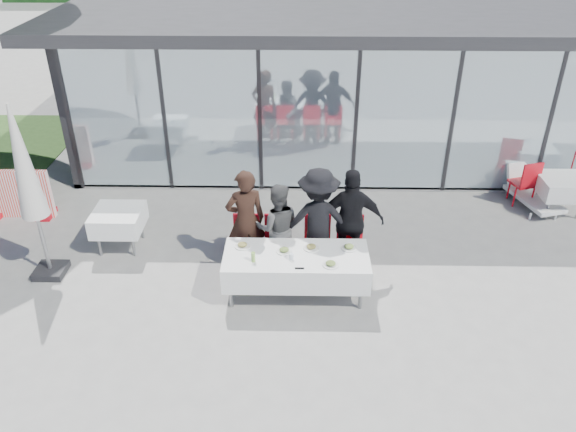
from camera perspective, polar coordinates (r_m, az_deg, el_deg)
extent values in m
plane|color=gray|center=(8.81, 1.77, -9.57)|extent=(90.00, 90.00, 0.00)
cube|color=gray|center=(15.94, 8.85, 9.35)|extent=(14.00, 8.00, 0.10)
cube|color=black|center=(19.22, 7.83, 17.85)|extent=(14.00, 0.20, 3.20)
cube|color=black|center=(16.03, -16.76, 14.42)|extent=(0.20, 8.00, 3.20)
cube|color=silver|center=(11.73, 11.69, 9.46)|extent=(13.60, 0.06, 3.10)
cube|color=#2D2D30|center=(14.71, 10.10, 20.75)|extent=(14.80, 8.80, 0.24)
cube|color=#262628|center=(12.44, -21.28, 9.22)|extent=(0.08, 0.10, 3.10)
cube|color=#262628|center=(11.85, -12.42, 9.59)|extent=(0.08, 0.10, 3.10)
cube|color=#262628|center=(11.56, -2.86, 9.74)|extent=(0.08, 0.10, 3.10)
cube|color=#262628|center=(11.59, 6.90, 9.62)|extent=(0.08, 0.10, 3.10)
cube|color=#262628|center=(11.94, 16.34, 9.25)|extent=(0.08, 0.10, 3.10)
cube|color=#262628|center=(12.59, 24.99, 8.68)|extent=(0.08, 0.10, 3.10)
cube|color=red|center=(14.25, -0.44, 8.89)|extent=(0.45, 0.45, 0.90)
cube|color=red|center=(14.76, 5.52, 9.52)|extent=(0.45, 0.45, 0.90)
cube|color=red|center=(14.71, 15.52, 8.46)|extent=(0.45, 0.45, 0.90)
cube|color=red|center=(15.93, 22.03, 9.02)|extent=(0.45, 0.45, 0.90)
cube|color=white|center=(8.82, 0.83, -5.09)|extent=(2.26, 0.96, 0.42)
cylinder|color=gray|center=(8.71, -5.84, -7.31)|extent=(0.06, 0.06, 0.71)
cylinder|color=gray|center=(8.71, 7.46, -7.44)|extent=(0.06, 0.06, 0.71)
cylinder|color=gray|center=(9.27, -5.38, -4.68)|extent=(0.06, 0.06, 0.71)
cylinder|color=gray|center=(9.27, 7.05, -4.80)|extent=(0.06, 0.06, 0.71)
imported|color=black|center=(9.29, -4.31, -0.45)|extent=(0.82, 0.82, 1.82)
cube|color=red|center=(9.45, -4.26, -3.15)|extent=(0.44, 0.44, 0.05)
cube|color=red|center=(9.49, -4.22, -1.22)|extent=(0.44, 0.04, 0.55)
cylinder|color=red|center=(9.46, -5.39, -4.92)|extent=(0.04, 0.04, 0.43)
cylinder|color=red|center=(9.42, -3.20, -4.96)|extent=(0.04, 0.04, 0.43)
cylinder|color=red|center=(9.75, -5.18, -3.70)|extent=(0.04, 0.04, 0.43)
cylinder|color=red|center=(9.72, -3.06, -3.74)|extent=(0.04, 0.04, 0.43)
imported|color=#4F4F4F|center=(9.33, -1.08, -1.15)|extent=(0.81, 0.81, 1.57)
cube|color=red|center=(9.42, -1.09, -3.19)|extent=(0.44, 0.44, 0.05)
cube|color=red|center=(9.46, -1.06, -1.26)|extent=(0.44, 0.04, 0.55)
cylinder|color=red|center=(9.41, -2.21, -4.97)|extent=(0.04, 0.04, 0.43)
cylinder|color=red|center=(9.40, -0.01, -5.00)|extent=(0.04, 0.04, 0.43)
cylinder|color=red|center=(9.71, -2.10, -3.75)|extent=(0.04, 0.04, 0.43)
cylinder|color=red|center=(9.70, 0.03, -3.77)|extent=(0.04, 0.04, 0.43)
imported|color=black|center=(9.26, 3.07, -0.45)|extent=(1.21, 1.21, 1.84)
cube|color=red|center=(9.42, 3.01, -3.23)|extent=(0.44, 0.44, 0.05)
cube|color=red|center=(9.46, 3.01, -1.30)|extent=(0.44, 0.04, 0.55)
cylinder|color=red|center=(9.40, 1.90, -5.02)|extent=(0.04, 0.04, 0.43)
cylinder|color=red|center=(9.41, 4.10, -5.03)|extent=(0.04, 0.04, 0.43)
cylinder|color=red|center=(9.70, 1.88, -3.79)|extent=(0.04, 0.04, 0.43)
cylinder|color=red|center=(9.71, 4.00, -3.81)|extent=(0.04, 0.04, 0.43)
imported|color=black|center=(9.29, 6.44, -0.51)|extent=(1.10, 1.10, 1.84)
cube|color=red|center=(9.46, 6.33, -3.25)|extent=(0.44, 0.44, 0.05)
cube|color=red|center=(9.49, 6.32, -1.32)|extent=(0.44, 0.04, 0.55)
cylinder|color=red|center=(9.43, 5.24, -5.04)|extent=(0.04, 0.04, 0.43)
cylinder|color=red|center=(9.46, 7.42, -5.04)|extent=(0.04, 0.04, 0.43)
cylinder|color=red|center=(9.72, 5.11, -3.81)|extent=(0.04, 0.04, 0.43)
cylinder|color=red|center=(9.76, 7.22, -3.82)|extent=(0.04, 0.04, 0.43)
cylinder|color=silver|center=(8.92, -4.64, -3.08)|extent=(0.25, 0.25, 0.01)
ellipsoid|color=#AB8544|center=(8.90, -4.65, -2.90)|extent=(0.15, 0.15, 0.05)
cylinder|color=silver|center=(8.76, -0.39, -3.62)|extent=(0.25, 0.25, 0.01)
ellipsoid|color=#336024|center=(8.74, -0.39, -3.43)|extent=(0.15, 0.15, 0.05)
cylinder|color=silver|center=(8.85, 2.38, -3.28)|extent=(0.25, 0.25, 0.01)
ellipsoid|color=#AB8544|center=(8.83, 2.38, -3.09)|extent=(0.15, 0.15, 0.05)
cylinder|color=silver|center=(8.89, 6.21, -3.26)|extent=(0.25, 0.25, 0.01)
ellipsoid|color=#336024|center=(8.87, 6.23, -3.08)|extent=(0.15, 0.15, 0.05)
cylinder|color=silver|center=(8.49, 4.35, -4.98)|extent=(0.25, 0.25, 0.01)
ellipsoid|color=#336024|center=(8.47, 4.36, -4.80)|extent=(0.15, 0.15, 0.05)
cylinder|color=#82B64C|center=(8.53, -3.55, -4.17)|extent=(0.06, 0.06, 0.16)
cylinder|color=silver|center=(8.57, 0.32, -4.13)|extent=(0.07, 0.07, 0.10)
cube|color=black|center=(8.39, 1.18, -5.33)|extent=(0.14, 0.03, 0.01)
cube|color=white|center=(10.42, -16.86, -0.37)|extent=(0.86, 0.86, 0.36)
cylinder|color=gray|center=(10.37, -18.72, -2.14)|extent=(0.05, 0.05, 0.72)
cylinder|color=gray|center=(10.19, -15.54, -2.22)|extent=(0.05, 0.05, 0.72)
cylinder|color=gray|center=(10.85, -17.78, -0.45)|extent=(0.05, 0.05, 0.72)
cylinder|color=gray|center=(10.68, -14.73, -0.49)|extent=(0.05, 0.05, 0.72)
cube|color=white|center=(12.36, 26.02, 2.73)|extent=(0.86, 0.86, 0.36)
cylinder|color=gray|center=(12.08, 25.03, 1.27)|extent=(0.05, 0.05, 0.72)
cylinder|color=gray|center=(12.56, 24.08, 2.60)|extent=(0.05, 0.05, 0.72)
cylinder|color=gray|center=(12.81, 26.55, 2.52)|extent=(0.05, 0.05, 0.72)
cube|color=red|center=(13.36, 27.24, 5.06)|extent=(0.33, 0.34, 0.55)
cylinder|color=red|center=(13.27, 27.14, 2.59)|extent=(0.04, 0.04, 0.43)
cylinder|color=red|center=(13.56, 26.56, 3.30)|extent=(0.04, 0.04, 0.43)
cube|color=red|center=(12.44, 22.74, 3.10)|extent=(0.55, 0.55, 0.05)
cube|color=red|center=(12.20, 23.51, 3.72)|extent=(0.43, 0.17, 0.55)
cylinder|color=red|center=(12.33, 22.01, 1.77)|extent=(0.04, 0.04, 0.43)
cylinder|color=red|center=(12.46, 23.56, 1.73)|extent=(0.04, 0.04, 0.43)
cylinder|color=red|center=(12.62, 21.51, 2.55)|extent=(0.04, 0.04, 0.43)
cylinder|color=red|center=(12.76, 23.03, 2.51)|extent=(0.04, 0.04, 0.43)
cube|color=black|center=(10.35, -22.95, -5.13)|extent=(0.50, 0.50, 0.12)
cylinder|color=gray|center=(9.71, -24.44, 1.12)|extent=(0.06, 0.06, 2.70)
cone|color=silver|center=(9.42, -25.37, 4.98)|extent=(0.44, 0.44, 1.85)
cube|color=red|center=(12.19, -25.94, 2.05)|extent=(1.40, 0.12, 1.00)
cube|color=red|center=(12.17, -23.37, 0.20)|extent=(0.30, 0.45, 0.10)
cube|color=white|center=(12.52, 23.72, 1.64)|extent=(0.93, 1.41, 0.08)
cube|color=white|center=(12.78, 22.55, 3.86)|extent=(0.65, 0.42, 0.54)
cylinder|color=white|center=(12.03, 23.38, -0.05)|extent=(0.04, 0.04, 0.14)
cylinder|color=white|center=(12.23, 25.55, -0.08)|extent=(0.04, 0.04, 0.14)
cylinder|color=white|center=(12.92, 21.79, 2.41)|extent=(0.04, 0.04, 0.14)
cylinder|color=white|center=(13.11, 23.84, 2.35)|extent=(0.04, 0.04, 0.14)
cylinder|color=#382316|center=(20.32, 2.99, 17.01)|extent=(0.44, 0.44, 2.00)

